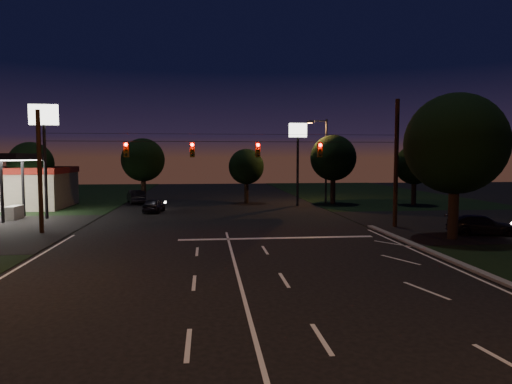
{
  "coord_description": "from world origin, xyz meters",
  "views": [
    {
      "loc": [
        -1.29,
        -15.82,
        4.94
      ],
      "look_at": [
        1.49,
        9.55,
        3.0
      ],
      "focal_mm": 32.0,
      "sensor_mm": 36.0,
      "label": 1
    }
  ],
  "objects": [
    {
      "name": "car_oncoming_a",
      "position": [
        -6.03,
        25.89,
        0.64
      ],
      "size": [
        1.98,
        3.9,
        1.27
      ],
      "primitive_type": "imported",
      "rotation": [
        0.0,
        0.0,
        3.01
      ],
      "color": "black",
      "rests_on": "ground"
    },
    {
      "name": "tree_far_c",
      "position": [
        3.02,
        33.1,
        3.9
      ],
      "size": [
        3.8,
        3.8,
        5.86
      ],
      "color": "black",
      "rests_on": "ground"
    },
    {
      "name": "pole_sign_right",
      "position": [
        8.0,
        30.0,
        6.24
      ],
      "size": [
        1.8,
        0.3,
        8.4
      ],
      "color": "black",
      "rests_on": "ground"
    },
    {
      "name": "tree_far_e",
      "position": [
        20.02,
        29.11,
        4.11
      ],
      "size": [
        4.0,
        4.0,
        6.18
      ],
      "color": "black",
      "rests_on": "ground"
    },
    {
      "name": "utility_pole_right",
      "position": [
        12.0,
        15.0,
        0.0
      ],
      "size": [
        0.3,
        0.3,
        9.0
      ],
      "primitive_type": "cylinder",
      "color": "black",
      "rests_on": "ground"
    },
    {
      "name": "cross_street_right",
      "position": [
        20.0,
        16.0,
        0.0
      ],
      "size": [
        20.0,
        16.0,
        0.02
      ],
      "primitive_type": "cube",
      "color": "black",
      "rests_on": "ground"
    },
    {
      "name": "pole_sign_left_near",
      "position": [
        -14.0,
        22.0,
        6.98
      ],
      "size": [
        2.2,
        0.3,
        9.1
      ],
      "color": "black",
      "rests_on": "ground"
    },
    {
      "name": "tree_far_b",
      "position": [
        -7.98,
        34.13,
        4.61
      ],
      "size": [
        4.6,
        4.6,
        6.98
      ],
      "color": "black",
      "rests_on": "ground"
    },
    {
      "name": "signal_span",
      "position": [
        -0.0,
        14.96,
        5.5
      ],
      "size": [
        24.0,
        0.4,
        1.56
      ],
      "color": "black",
      "rests_on": "ground"
    },
    {
      "name": "car_cross",
      "position": [
        16.21,
        11.3,
        0.62
      ],
      "size": [
        4.6,
        2.9,
        1.24
      ],
      "primitive_type": "imported",
      "rotation": [
        0.0,
        0.0,
        1.28
      ],
      "color": "black",
      "rests_on": "ground"
    },
    {
      "name": "center_line",
      "position": [
        0.0,
        -6.0,
        0.01
      ],
      "size": [
        0.14,
        40.0,
        0.01
      ],
      "primitive_type": "cube",
      "color": "silver",
      "rests_on": "ground"
    },
    {
      "name": "tree_far_d",
      "position": [
        12.02,
        31.13,
        4.83
      ],
      "size": [
        4.8,
        4.8,
        7.3
      ],
      "color": "black",
      "rests_on": "ground"
    },
    {
      "name": "stop_bar",
      "position": [
        3.0,
        11.5,
        0.01
      ],
      "size": [
        12.0,
        0.5,
        0.01
      ],
      "primitive_type": "cube",
      "color": "silver",
      "rests_on": "ground"
    },
    {
      "name": "street_light_right_far",
      "position": [
        11.24,
        32.0,
        5.24
      ],
      "size": [
        2.2,
        0.35,
        9.0
      ],
      "color": "black",
      "rests_on": "ground"
    },
    {
      "name": "ground",
      "position": [
        0.0,
        0.0,
        0.0
      ],
      "size": [
        140.0,
        140.0,
        0.0
      ],
      "primitive_type": "plane",
      "color": "black",
      "rests_on": "ground"
    },
    {
      "name": "tree_far_a",
      "position": [
        -17.98,
        30.12,
        4.26
      ],
      "size": [
        4.2,
        4.2,
        6.42
      ],
      "color": "black",
      "rests_on": "ground"
    },
    {
      "name": "utility_pole_left",
      "position": [
        -12.0,
        15.0,
        0.0
      ],
      "size": [
        0.28,
        0.28,
        8.0
      ],
      "primitive_type": "cylinder",
      "color": "black",
      "rests_on": "ground"
    },
    {
      "name": "car_oncoming_b",
      "position": [
        -8.87,
        34.43,
        0.71
      ],
      "size": [
        2.66,
        4.58,
        1.43
      ],
      "primitive_type": "imported",
      "rotation": [
        0.0,
        0.0,
        3.42
      ],
      "color": "black",
      "rests_on": "ground"
    },
    {
      "name": "tree_right_near",
      "position": [
        13.53,
        10.17,
        5.68
      ],
      "size": [
        6.0,
        6.0,
        8.76
      ],
      "color": "black",
      "rests_on": "ground"
    }
  ]
}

